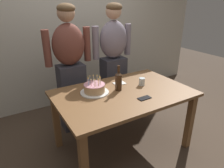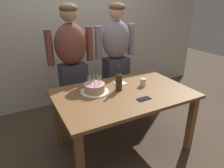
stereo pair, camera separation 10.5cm
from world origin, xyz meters
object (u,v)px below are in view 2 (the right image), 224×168
object	(u,v)px
cell_phone	(144,99)
wine_bottle	(119,81)
person_woman_cardigan	(116,61)
birthday_cake	(94,88)
napkin_stack	(120,83)
water_glass_near	(143,82)
person_man_bearded	(73,68)

from	to	relation	value
cell_phone	wine_bottle	bearing A→B (deg)	108.50
person_woman_cardigan	birthday_cake	bearing A→B (deg)	44.06
napkin_stack	person_woman_cardigan	bearing A→B (deg)	67.03
water_glass_near	person_woman_cardigan	distance (m)	0.67
water_glass_near	napkin_stack	distance (m)	0.27
napkin_stack	person_man_bearded	xyz separation A→B (m)	(-0.44, 0.48, 0.13)
cell_phone	napkin_stack	distance (m)	0.47
wine_bottle	person_woman_cardigan	world-z (taller)	person_woman_cardigan
wine_bottle	person_woman_cardigan	distance (m)	0.71
water_glass_near	wine_bottle	xyz separation A→B (m)	(-0.32, 0.02, 0.07)
wine_bottle	napkin_stack	xyz separation A→B (m)	(0.11, 0.15, -0.11)
cell_phone	person_woman_cardigan	world-z (taller)	person_woman_cardigan
birthday_cake	wine_bottle	size ratio (longest dim) A/B	1.09
wine_bottle	birthday_cake	bearing A→B (deg)	165.14
birthday_cake	water_glass_near	xyz separation A→B (m)	(0.59, -0.09, -0.00)
birthday_cake	cell_phone	distance (m)	0.55
person_man_bearded	water_glass_near	bearing A→B (deg)	134.49
birthday_cake	wine_bottle	xyz separation A→B (m)	(0.27, -0.07, 0.07)
person_man_bearded	person_woman_cardigan	xyz separation A→B (m)	(0.65, 0.00, 0.00)
wine_bottle	napkin_stack	distance (m)	0.22
napkin_stack	cell_phone	bearing A→B (deg)	-89.16
napkin_stack	person_woman_cardigan	distance (m)	0.54
person_woman_cardigan	wine_bottle	bearing A→B (deg)	63.58
birthday_cake	person_woman_cardigan	distance (m)	0.82
birthday_cake	water_glass_near	world-z (taller)	birthday_cake
birthday_cake	wine_bottle	world-z (taller)	wine_bottle
birthday_cake	person_woman_cardigan	xyz separation A→B (m)	(0.58, 0.56, 0.09)
napkin_stack	wine_bottle	bearing A→B (deg)	-126.19
birthday_cake	person_woman_cardigan	bearing A→B (deg)	44.06
water_glass_near	wine_bottle	world-z (taller)	wine_bottle
birthday_cake	person_man_bearded	size ratio (longest dim) A/B	0.19
person_man_bearded	person_woman_cardigan	bearing A→B (deg)	-180.00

